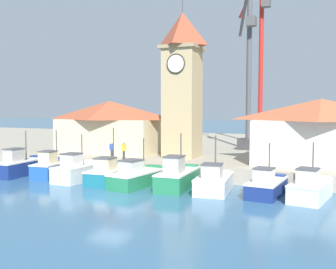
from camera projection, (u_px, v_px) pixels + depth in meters
name	position (u px, v px, depth m)	size (l,w,h in m)	color
ground_plane	(110.00, 199.00, 25.06)	(300.00, 300.00, 0.00)	#386689
quay_wharf	(224.00, 148.00, 50.27)	(120.00, 40.00, 1.15)	#A89E89
fishing_boat_far_left	(21.00, 166.00, 33.65)	(1.98, 5.04, 3.80)	navy
fishing_boat_left_outer	(53.00, 167.00, 32.99)	(2.29, 4.50, 3.87)	#2356A8
fishing_boat_left_inner	(78.00, 171.00, 31.14)	(2.23, 4.47, 3.68)	silver
fishing_boat_mid_left	(110.00, 173.00, 30.58)	(2.66, 5.17, 4.22)	#196B7F
fishing_boat_center	(138.00, 177.00, 29.06)	(2.81, 5.47, 3.51)	#237A4C
fishing_boat_mid_right	(178.00, 177.00, 28.24)	(2.24, 5.24, 3.92)	#237A4C
fishing_boat_right_inner	(214.00, 182.00, 27.04)	(2.65, 4.62, 3.86)	silver
fishing_boat_right_outer	(267.00, 186.00, 25.88)	(2.28, 4.54, 3.46)	navy
fishing_boat_far_right	(310.00, 188.00, 24.65)	(2.64, 4.58, 3.61)	silver
clock_tower	(182.00, 81.00, 36.55)	(3.51, 3.51, 15.03)	tan
warehouse_left	(110.00, 126.00, 40.52)	(10.75, 5.51, 5.33)	beige
warehouse_right	(320.00, 131.00, 31.97)	(10.61, 6.68, 5.36)	silver
port_crane_near	(260.00, 79.00, 49.58)	(5.56, 7.83, 21.81)	maroon
port_crane_far	(248.00, 90.00, 43.58)	(4.01, 9.35, 18.90)	#353539
dock_worker_near_tower	(124.00, 151.00, 34.63)	(0.34, 0.22, 1.62)	#33333D
dock_worker_along_quay	(112.00, 150.00, 35.09)	(0.34, 0.22, 1.62)	#33333D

